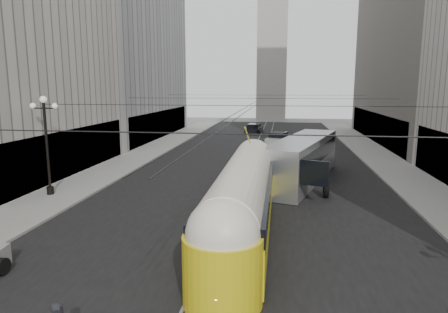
% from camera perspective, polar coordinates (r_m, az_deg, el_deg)
% --- Properties ---
extents(road, '(20.00, 85.00, 0.02)m').
position_cam_1_polar(road, '(38.63, 4.72, -0.63)').
color(road, black).
rests_on(road, ground).
extents(sidewalk_left, '(4.00, 72.00, 0.15)m').
position_cam_1_polar(sidewalk_left, '(44.35, -10.65, 0.71)').
color(sidewalk_left, gray).
rests_on(sidewalk_left, ground).
extents(sidewalk_right, '(4.00, 72.00, 0.15)m').
position_cam_1_polar(sidewalk_right, '(43.11, 21.15, -0.07)').
color(sidewalk_right, gray).
rests_on(sidewalk_right, ground).
extents(rail_left, '(0.12, 85.00, 0.04)m').
position_cam_1_polar(rail_left, '(38.68, 3.61, -0.61)').
color(rail_left, gray).
rests_on(rail_left, ground).
extents(rail_right, '(0.12, 85.00, 0.04)m').
position_cam_1_polar(rail_right, '(38.59, 5.83, -0.66)').
color(rail_right, gray).
rests_on(rail_right, ground).
extents(building_left_far, '(12.60, 28.60, 28.60)m').
position_cam_1_polar(building_left_far, '(58.30, -14.94, 16.78)').
color(building_left_far, '#999999').
rests_on(building_left_far, ground).
extents(building_right_far, '(12.60, 32.60, 32.60)m').
position_cam_1_polar(building_right_far, '(57.01, 27.71, 18.20)').
color(building_right_far, '#514C47').
rests_on(building_right_far, ground).
extents(distant_tower, '(6.00, 6.00, 31.36)m').
position_cam_1_polar(distant_tower, '(85.79, 6.92, 15.21)').
color(distant_tower, '#B2AFA8').
rests_on(distant_tower, ground).
extents(lamppost_left_mid, '(1.86, 0.44, 6.37)m').
position_cam_1_polar(lamppost_left_mid, '(27.93, -24.04, 2.20)').
color(lamppost_left_mid, black).
rests_on(lamppost_left_mid, sidewalk_left).
extents(catenary, '(25.00, 72.00, 0.23)m').
position_cam_1_polar(catenary, '(36.97, 4.94, 8.07)').
color(catenary, black).
rests_on(catenary, ground).
extents(streetcar, '(2.72, 16.76, 3.68)m').
position_cam_1_polar(streetcar, '(19.94, 2.85, -5.49)').
color(streetcar, gold).
rests_on(streetcar, ground).
extents(city_bus, '(6.25, 13.44, 3.30)m').
position_cam_1_polar(city_bus, '(30.57, 11.12, -0.18)').
color(city_bus, '#9A9C9F').
rests_on(city_bus, ground).
extents(sedan_white_far, '(3.19, 5.11, 1.50)m').
position_cam_1_polar(sedan_white_far, '(49.83, 7.77, 2.51)').
color(sedan_white_far, silver).
rests_on(sedan_white_far, ground).
extents(sedan_dark_far, '(2.56, 4.90, 1.48)m').
position_cam_1_polar(sedan_dark_far, '(61.00, 4.31, 3.93)').
color(sedan_dark_far, black).
rests_on(sedan_dark_far, ground).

